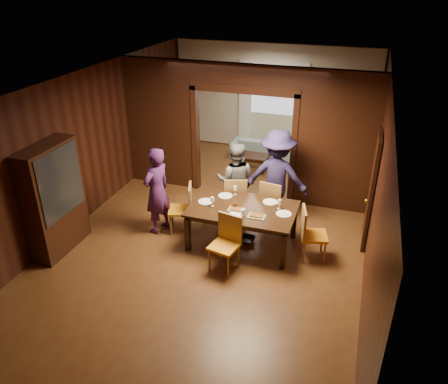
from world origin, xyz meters
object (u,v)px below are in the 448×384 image
(coffee_table, at_px, (252,162))
(chair_far_l, at_px, (235,198))
(sofa, at_px, (268,148))
(hutch, at_px, (54,199))
(chair_near, at_px, (224,245))
(person_purple, at_px, (157,191))
(person_grey, at_px, (235,180))
(dining_table, at_px, (242,226))
(chair_far_r, at_px, (273,202))
(chair_left, at_px, (180,208))
(chair_right, at_px, (314,234))
(person_navy, at_px, (277,177))

(coffee_table, xyz_separation_m, chair_far_l, (0.32, -2.46, 0.28))
(sofa, distance_m, hutch, 5.99)
(coffee_table, distance_m, chair_near, 4.18)
(person_purple, relative_size, person_grey, 1.07)
(dining_table, height_order, hutch, hutch)
(dining_table, xyz_separation_m, hutch, (-3.09, -1.16, 0.62))
(person_grey, height_order, chair_far_l, person_grey)
(person_purple, relative_size, coffee_table, 2.13)
(person_grey, xyz_separation_m, chair_near, (0.36, -1.80, -0.31))
(sofa, distance_m, chair_far_r, 3.42)
(coffee_table, bearing_deg, chair_near, -81.38)
(coffee_table, height_order, hutch, hutch)
(person_grey, distance_m, chair_far_r, 0.86)
(dining_table, relative_size, coffee_table, 2.37)
(person_purple, height_order, chair_near, person_purple)
(person_purple, height_order, chair_far_r, person_purple)
(chair_far_r, height_order, chair_near, same)
(chair_left, relative_size, chair_right, 1.00)
(chair_far_l, bearing_deg, hutch, 19.29)
(sofa, height_order, chair_near, chair_near)
(chair_right, bearing_deg, chair_near, 105.89)
(chair_far_l, bearing_deg, coffee_table, -99.59)
(person_purple, distance_m, dining_table, 1.73)
(person_grey, distance_m, chair_left, 1.26)
(chair_far_l, height_order, chair_near, same)
(person_grey, bearing_deg, person_navy, 178.02)
(person_grey, xyz_separation_m, person_navy, (0.81, 0.12, 0.15))
(person_grey, distance_m, sofa, 3.27)
(dining_table, distance_m, hutch, 3.35)
(chair_left, xyz_separation_m, hutch, (-1.83, -1.23, 0.52))
(chair_far_r, bearing_deg, chair_right, 143.34)
(person_navy, xyz_separation_m, dining_table, (-0.38, -1.08, -0.57))
(sofa, relative_size, dining_table, 1.03)
(person_grey, relative_size, chair_near, 1.64)
(coffee_table, height_order, chair_near, chair_near)
(person_navy, height_order, chair_right, person_navy)
(chair_right, xyz_separation_m, chair_far_l, (-1.69, 0.86, 0.00))
(dining_table, height_order, chair_near, chair_near)
(person_navy, height_order, chair_far_r, person_navy)
(person_grey, relative_size, hutch, 0.80)
(person_navy, bearing_deg, coffee_table, -64.34)
(person_navy, relative_size, chair_near, 1.96)
(person_navy, relative_size, chair_left, 1.96)
(dining_table, xyz_separation_m, chair_right, (1.30, -0.03, 0.10))
(sofa, height_order, chair_left, chair_left)
(sofa, height_order, chair_far_r, chair_far_r)
(dining_table, bearing_deg, sofa, 96.62)
(chair_far_l, bearing_deg, chair_right, 136.12)
(person_grey, bearing_deg, chair_far_r, 164.74)
(person_purple, distance_m, chair_far_r, 2.27)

